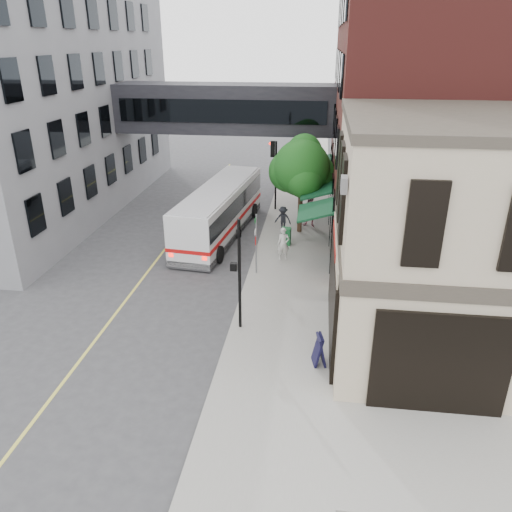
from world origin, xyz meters
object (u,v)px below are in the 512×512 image
(pedestrian_c, at_px, (283,219))
(pedestrian_b, at_px, (311,211))
(bus, at_px, (220,209))
(newspaper_box, at_px, (286,236))
(sandwich_board, at_px, (319,350))
(pedestrian_a, at_px, (283,244))

(pedestrian_c, bearing_deg, pedestrian_b, 44.24)
(bus, height_order, newspaper_box, bus)
(newspaper_box, distance_m, sandwich_board, 11.04)
(pedestrian_a, xyz_separation_m, pedestrian_b, (1.25, 5.14, 0.12))
(bus, relative_size, pedestrian_b, 5.53)
(pedestrian_a, distance_m, pedestrian_b, 5.29)
(newspaper_box, bearing_deg, pedestrian_c, 105.05)
(sandwich_board, bearing_deg, pedestrian_b, 80.99)
(pedestrian_a, relative_size, pedestrian_c, 1.13)
(bus, height_order, pedestrian_b, bus)
(pedestrian_a, bearing_deg, newspaper_box, 78.93)
(sandwich_board, bearing_deg, bus, 103.83)
(pedestrian_c, bearing_deg, sandwich_board, -68.59)
(pedestrian_a, bearing_deg, pedestrian_b, 65.47)
(pedestrian_b, xyz_separation_m, newspaper_box, (-1.24, -3.10, -0.49))
(pedestrian_b, distance_m, newspaper_box, 3.38)
(bus, relative_size, sandwich_board, 9.57)
(pedestrian_b, height_order, pedestrian_c, pedestrian_b)
(bus, relative_size, pedestrian_a, 6.30)
(bus, height_order, sandwich_board, bus)
(bus, distance_m, pedestrian_b, 5.50)
(pedestrian_b, xyz_separation_m, pedestrian_c, (-1.58, -1.02, -0.22))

